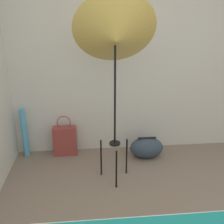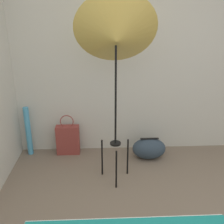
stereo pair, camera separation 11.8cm
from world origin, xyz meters
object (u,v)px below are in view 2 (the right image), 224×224
photo_umbrella (116,37)px  tote_bag (68,139)px  paper_roll (28,131)px  duffel_bag (149,148)px

photo_umbrella → tote_bag: (-0.61, 0.63, -1.41)m
paper_roll → photo_umbrella: bearing=-29.2°
tote_bag → paper_roll: paper_roll is taller
duffel_bag → paper_roll: bearing=173.3°
photo_umbrella → duffel_bag: 1.61m
paper_roll → tote_bag: bearing=-1.0°
tote_bag → duffel_bag: size_ratio=1.28×
photo_umbrella → tote_bag: 1.66m
tote_bag → duffel_bag: 1.11m
duffel_bag → paper_roll: paper_roll is taller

